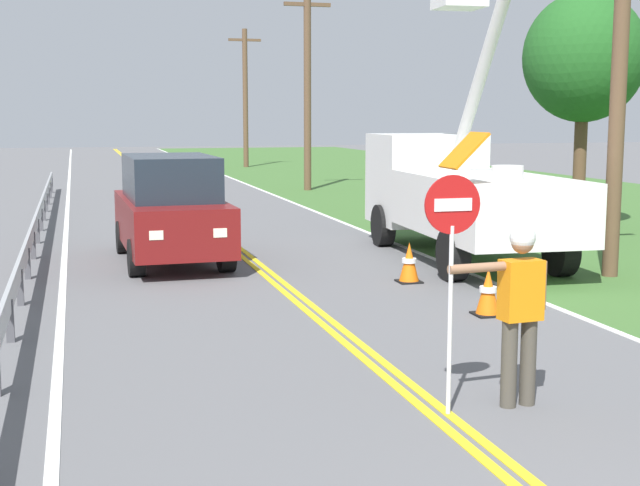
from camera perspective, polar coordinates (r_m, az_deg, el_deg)
The scene contains 16 objects.
grass_verge_right at distance 27.49m, azimuth 17.55°, elevation 1.83°, with size 16.00×110.00×0.01m, color #3D662D.
centerline_yellow_left at distance 23.32m, azimuth -7.35°, elevation 1.07°, with size 0.11×110.00×0.01m, color yellow.
centerline_yellow_right at distance 23.34m, azimuth -6.91°, elevation 1.09°, with size 0.11×110.00×0.01m, color yellow.
edge_line_right at distance 24.11m, azimuth 1.37°, elevation 1.37°, with size 0.12×110.00×0.01m, color silver.
edge_line_left at distance 23.09m, azimuth -16.00°, elevation 0.75°, with size 0.12×110.00×0.01m, color silver.
flagger_worker at distance 8.97m, azimuth 12.70°, elevation -3.80°, with size 1.09×0.27×1.83m.
stop_sign_paddle at distance 8.47m, azimuth 8.46°, elevation 0.15°, with size 0.56×0.04×2.33m.
utility_bucket_truck at distance 18.30m, azimuth 8.77°, elevation 3.56°, with size 2.96×6.91×5.78m.
oncoming_suv_nearest at distance 17.68m, azimuth -9.57°, elevation 2.20°, with size 2.01×4.65×2.10m.
utility_pole_near at distance 16.65m, azimuth 18.72°, elevation 11.41°, with size 1.80×0.28×7.51m.
utility_pole_mid at distance 34.27m, azimuth -0.81°, elevation 10.06°, with size 1.80×0.28×7.60m.
utility_pole_far at distance 49.81m, azimuth -4.82°, elevation 9.43°, with size 1.80×0.28×7.55m.
traffic_cone_lead at distance 13.08m, azimuth 10.74°, elevation -3.15°, with size 0.40×0.40×0.70m.
traffic_cone_mid at distance 15.45m, azimuth 5.75°, elevation -1.31°, with size 0.40×0.40×0.70m.
guardrail_left_shoulder at distance 19.89m, azimuth -17.85°, elevation 1.00°, with size 0.10×32.00×0.71m.
roadside_tree_verge at distance 23.31m, azimuth 16.60°, elevation 11.30°, with size 3.00×3.00×5.90m.
Camera 1 is at (-3.32, -2.91, 2.88)m, focal length 49.81 mm.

